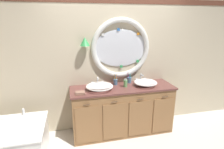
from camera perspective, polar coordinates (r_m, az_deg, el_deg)
name	(u,v)px	position (r m, az deg, el deg)	size (l,w,h in m)	color
ground_plane	(123,140)	(3.39, 3.58, -19.67)	(14.00, 14.00, 0.00)	silver
back_wall_assembly	(116,59)	(3.37, 1.19, 4.90)	(6.40, 0.26, 2.60)	beige
vanity_counter	(122,109)	(3.40, 3.25, -10.85)	(1.83, 0.59, 0.88)	olive
sink_basin_left	(100,86)	(3.09, -3.89, -3.72)	(0.46, 0.46, 0.11)	white
sink_basin_right	(146,82)	(3.31, 10.43, -2.46)	(0.41, 0.41, 0.12)	white
faucet_set_left	(98,82)	(3.29, -4.54, -2.35)	(0.23, 0.12, 0.16)	silver
faucet_set_right	(141,79)	(3.50, 9.02, -1.26)	(0.22, 0.14, 0.16)	silver
toothbrush_holder_left	(115,81)	(3.31, 1.09, -2.15)	(0.08, 0.08, 0.22)	slate
toothbrush_holder_right	(129,80)	(3.42, 5.37, -1.59)	(0.09, 0.09, 0.22)	slate
soap_dispenser	(125,83)	(3.21, 4.22, -2.71)	(0.07, 0.07, 0.16)	#6BAD66
folded_hand_towel	(80,93)	(2.95, -9.93, -5.72)	(0.16, 0.12, 0.04)	#936B56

